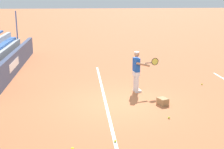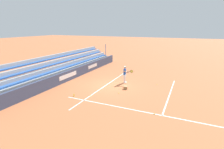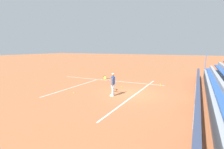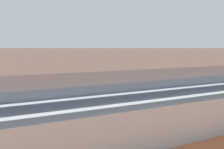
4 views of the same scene
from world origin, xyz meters
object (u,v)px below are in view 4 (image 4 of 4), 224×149
Objects in this scene: tennis_ball_far_left at (82,76)px; water_bottle at (182,82)px; ball_box_cardboard at (118,78)px; tennis_ball_near_player at (164,81)px; tennis_ball_midcourt at (139,71)px; tennis_player at (100,70)px; tennis_ball_far_right at (134,78)px.

water_bottle reaches higher than tennis_ball_far_left.
tennis_ball_far_left is at bearing 134.16° from ball_box_cardboard.
tennis_ball_midcourt is at bearing 79.72° from tennis_ball_near_player.
tennis_player is at bearing -157.73° from ball_box_cardboard.
tennis_player reaches higher than ball_box_cardboard.
ball_box_cardboard reaches higher than tennis_ball_far_right.
tennis_player is 25.98× the size of tennis_ball_far_right.
tennis_ball_far_left is 1.00× the size of tennis_ball_midcourt.
tennis_ball_near_player is at bearing -17.33° from tennis_player.
tennis_ball_midcourt is 6.66m from water_bottle.
ball_box_cardboard reaches higher than tennis_ball_near_player.
ball_box_cardboard is at bearing 174.19° from tennis_ball_far_right.
tennis_ball_near_player and tennis_ball_far_right have the same top height.
water_bottle is (0.63, -1.16, 0.08)m from tennis_ball_near_player.
tennis_player is 4.29× the size of ball_box_cardboard.
tennis_ball_near_player is 1.00× the size of tennis_ball_far_left.
ball_box_cardboard is 6.06× the size of tennis_ball_midcourt.
ball_box_cardboard reaches higher than tennis_ball_far_left.
water_bottle is (5.84, -5.70, 0.08)m from tennis_ball_far_left.
tennis_ball_near_player is at bearing -52.47° from tennis_ball_far_right.
tennis_ball_midcourt is at bearing 36.55° from tennis_player.
tennis_ball_midcourt is at bearing 41.56° from ball_box_cardboard.
water_bottle is (2.14, -3.12, 0.08)m from tennis_ball_far_right.
ball_box_cardboard is 5.12m from tennis_ball_midcourt.
ball_box_cardboard is 1.82× the size of water_bottle.
tennis_ball_far_left is 8.16m from water_bottle.
tennis_ball_near_player is at bearing -41.09° from tennis_ball_far_left.
tennis_ball_far_right is at bearing -34.89° from tennis_ball_far_left.
tennis_ball_near_player is at bearing 118.54° from water_bottle.
tennis_player is 7.80× the size of water_bottle.
tennis_ball_near_player is 2.47m from tennis_ball_far_right.
tennis_ball_far_left is (-5.21, 4.54, 0.00)m from tennis_ball_near_player.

